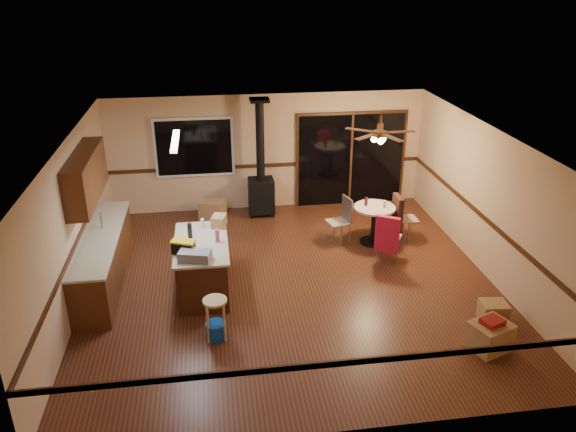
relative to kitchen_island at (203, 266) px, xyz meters
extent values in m
plane|color=#4B2415|center=(1.50, 0.00, -0.45)|extent=(7.00, 7.00, 0.00)
plane|color=silver|center=(1.50, 0.00, 2.15)|extent=(7.00, 7.00, 0.00)
plane|color=#D0AB84|center=(1.50, 3.50, 0.85)|extent=(7.00, 0.00, 7.00)
plane|color=#D0AB84|center=(1.50, -3.50, 0.85)|extent=(7.00, 0.00, 7.00)
plane|color=#D0AB84|center=(-2.00, 0.00, 0.85)|extent=(0.00, 7.00, 7.00)
plane|color=#D0AB84|center=(5.00, 0.00, 0.85)|extent=(0.00, 7.00, 7.00)
cube|color=black|center=(-0.10, 3.45, 1.05)|extent=(1.72, 0.10, 1.32)
cube|color=black|center=(3.40, 3.45, 0.60)|extent=(2.52, 0.10, 2.10)
cube|color=#522B14|center=(-1.70, 0.50, -0.02)|extent=(0.60, 3.00, 0.86)
cube|color=#BBAF91|center=(-1.70, 0.50, 0.43)|extent=(0.64, 3.04, 0.04)
cube|color=#522B14|center=(-1.83, 0.70, 1.45)|extent=(0.35, 2.00, 0.80)
cube|color=#3F1E0F|center=(0.00, 0.00, -0.02)|extent=(0.80, 1.60, 0.86)
cube|color=#BBAF91|center=(0.00, 0.00, 0.43)|extent=(0.88, 1.68, 0.04)
cube|color=black|center=(1.30, 3.05, 0.00)|extent=(0.55, 0.50, 0.75)
cylinder|color=black|center=(1.30, 3.05, 1.26)|extent=(0.18, 0.18, 1.77)
cylinder|color=brown|center=(3.36, 1.33, 1.80)|extent=(0.24, 0.24, 0.10)
cylinder|color=brown|center=(3.36, 1.33, 2.07)|extent=(0.05, 0.05, 0.16)
sphere|color=#FFD88C|center=(3.36, 1.33, 1.68)|extent=(0.16, 0.16, 0.16)
cube|color=white|center=(-0.30, 0.30, 2.11)|extent=(0.10, 1.20, 0.04)
cube|color=slate|center=(-0.09, -0.61, 0.52)|extent=(0.54, 0.39, 0.15)
cube|color=black|center=(-0.27, -0.34, 0.54)|extent=(0.39, 0.29, 0.19)
cube|color=gold|center=(-0.27, -0.34, 0.65)|extent=(0.42, 0.32, 0.03)
cube|color=#A07747|center=(0.32, 0.59, 0.55)|extent=(0.29, 0.35, 0.20)
cylinder|color=black|center=(-0.18, 0.19, 0.58)|extent=(0.10, 0.10, 0.27)
cylinder|color=#D84C8C|center=(0.27, -0.01, 0.56)|extent=(0.09, 0.09, 0.22)
cylinder|color=white|center=(0.03, 0.58, 0.53)|extent=(0.07, 0.07, 0.17)
cylinder|color=tan|center=(0.18, -1.41, -0.13)|extent=(0.45, 0.45, 0.65)
cylinder|color=blue|center=(0.17, -1.42, -0.32)|extent=(0.37, 0.37, 0.26)
cylinder|color=black|center=(3.36, 1.33, -0.43)|extent=(0.51, 0.51, 0.04)
cylinder|color=black|center=(3.36, 1.33, -0.06)|extent=(0.10, 0.10, 0.70)
cylinder|color=#BBAF91|center=(3.36, 1.33, 0.31)|extent=(0.82, 0.82, 0.04)
cylinder|color=#590C14|center=(3.21, 1.43, 0.41)|extent=(0.07, 0.07, 0.17)
cylinder|color=beige|center=(3.54, 1.28, 0.40)|extent=(0.07, 0.07, 0.14)
cube|color=gray|center=(2.66, 1.43, 0.00)|extent=(0.48, 0.48, 0.03)
cube|color=slate|center=(2.85, 1.47, 0.25)|extent=(0.13, 0.40, 0.50)
cube|color=gray|center=(3.46, 0.63, 0.00)|extent=(0.55, 0.55, 0.03)
cube|color=slate|center=(3.36, 0.47, 0.25)|extent=(0.36, 0.24, 0.50)
cube|color=#B81530|center=(3.35, 0.45, 0.15)|extent=(0.43, 0.32, 0.70)
cube|color=gray|center=(4.06, 1.38, 0.00)|extent=(0.41, 0.41, 0.03)
cube|color=slate|center=(3.87, 1.38, 0.25)|extent=(0.04, 0.40, 0.50)
cube|color=#321713|center=(3.85, 1.38, 0.15)|extent=(0.11, 0.44, 0.70)
cube|color=#A07747|center=(0.22, 2.99, -0.24)|extent=(0.63, 0.57, 0.42)
cube|color=#A07747|center=(4.07, -2.23, -0.24)|extent=(0.68, 0.62, 0.42)
cube|color=#A07747|center=(4.45, -1.59, -0.29)|extent=(0.43, 0.38, 0.32)
cube|color=maroon|center=(4.07, -2.23, 0.00)|extent=(0.36, 0.33, 0.08)
camera|label=1|loc=(0.24, -8.43, 4.60)|focal=35.00mm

